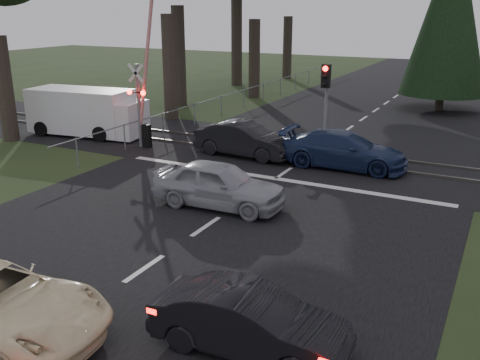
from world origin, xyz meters
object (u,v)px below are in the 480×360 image
Objects in this scene: dark_hatchback at (250,322)px; silver_car at (219,185)px; crossing_signal at (143,103)px; blue_sedan at (344,150)px; traffic_signal_center at (325,98)px; dark_car_far at (245,140)px; white_van at (89,112)px.

silver_car reaches higher than dark_hatchback.
dark_hatchback is at bearing -148.67° from silver_car.
crossing_signal is 9.25m from blue_sedan.
dark_car_far is (-3.50, -0.10, -2.07)m from traffic_signal_center.
dark_car_far is (-4.32, -0.28, 0.00)m from blue_sedan.
dark_car_far is at bearing 9.45° from crossing_signal.
dark_hatchback is (2.80, -12.46, -2.18)m from traffic_signal_center.
silver_car reaches higher than dark_car_far.
traffic_signal_center reaches higher than blue_sedan.
silver_car is (-1.48, -5.99, -2.06)m from traffic_signal_center.
crossing_signal is 1.38× the size of blue_sedan.
crossing_signal is 1.59× the size of silver_car.
traffic_signal_center is 4.07m from dark_car_far.
white_van is (-13.05, -0.30, 0.44)m from blue_sedan.
blue_sedan is (9.09, 1.08, -1.32)m from crossing_signal.
traffic_signal_center is 12.96m from dark_hatchback.
dark_car_far is 8.75m from white_van.
blue_sedan is 1.13× the size of dark_car_far.
crossing_signal is 8.60m from silver_car.
silver_car is at bearing -157.13° from dark_car_far.
traffic_signal_center is at bearing 9.39° from dark_hatchback.
white_van is (-3.96, 0.77, -0.89)m from crossing_signal.
crossing_signal is at bearing -18.23° from white_van.
dark_hatchback is 0.62× the size of white_van.
dark_car_far is 0.73× the size of white_van.
blue_sedan is at bearing -82.30° from dark_car_far.
white_van reaches higher than silver_car.
silver_car is 0.98× the size of dark_car_far.
crossing_signal is at bearing 40.47° from dark_hatchback.
dark_car_far is (4.77, 0.80, -1.32)m from crossing_signal.
traffic_signal_center is 0.92× the size of dark_car_far.
traffic_signal_center is at bearing -16.08° from silver_car.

